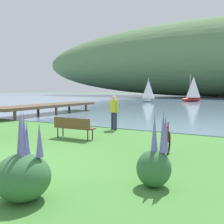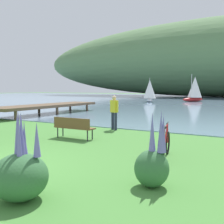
% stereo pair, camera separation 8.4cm
% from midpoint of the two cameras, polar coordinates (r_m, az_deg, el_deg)
% --- Properties ---
extents(distant_hillside, '(100.64, 28.00, 18.75)m').
position_cam_midpoint_polar(distant_hillside, '(71.92, 20.56, 10.51)').
color(distant_hillside, '#567A4C').
rests_on(distant_hillside, bay_water).
extents(park_bench_near_camera, '(1.80, 0.48, 0.88)m').
position_cam_midpoint_polar(park_bench_near_camera, '(11.25, -8.28, -2.96)').
color(park_bench_near_camera, brown).
rests_on(park_bench_near_camera, ground).
extents(bicycle_leaning_near_bench, '(0.38, 1.75, 1.01)m').
position_cam_midpoint_polar(bicycle_leaning_near_bench, '(8.28, 10.95, -6.72)').
color(bicycle_leaning_near_bench, black).
rests_on(bicycle_leaning_near_bench, ground).
extents(person_at_shoreline, '(0.57, 0.35, 1.71)m').
position_cam_midpoint_polar(person_at_shoreline, '(13.47, 0.24, 0.35)').
color(person_at_shoreline, '#282D47').
rests_on(person_at_shoreline, ground).
extents(echium_bush_closest_to_camera, '(0.73, 0.73, 1.63)m').
position_cam_midpoint_polar(echium_bush_closest_to_camera, '(5.84, 8.53, -10.54)').
color(echium_bush_closest_to_camera, '#386B3D').
rests_on(echium_bush_closest_to_camera, ground).
extents(echium_bush_beside_closest, '(1.03, 1.03, 1.69)m').
position_cam_midpoint_polar(echium_bush_beside_closest, '(5.38, -18.57, -12.28)').
color(echium_bush_beside_closest, '#386B3D').
rests_on(echium_bush_beside_closest, ground).
extents(sailboat_nearest_to_shore, '(3.27, 3.45, 4.22)m').
position_cam_midpoint_polar(sailboat_nearest_to_shore, '(44.06, 16.56, 4.71)').
color(sailboat_nearest_to_shore, '#B22323').
rests_on(sailboat_nearest_to_shore, bay_water).
extents(sailboat_mid_bay, '(2.42, 3.18, 3.63)m').
position_cam_midpoint_polar(sailboat_mid_bay, '(41.13, 7.56, 4.48)').
color(sailboat_mid_bay, white).
rests_on(sailboat_mid_bay, bay_water).
extents(pier_dock, '(2.40, 10.00, 0.80)m').
position_cam_midpoint_polar(pier_dock, '(22.15, -13.59, 1.27)').
color(pier_dock, brown).
rests_on(pier_dock, ground).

